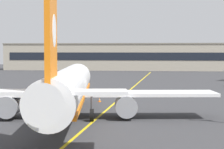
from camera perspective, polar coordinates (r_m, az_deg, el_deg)
name	(u,v)px	position (r m, az deg, el deg)	size (l,w,h in m)	color
ground_plane	(70,143)	(36.79, -5.25, -8.49)	(400.00, 400.00, 0.00)	#353538
taxiway_centreline	(116,101)	(66.05, 0.56, -3.37)	(0.30, 180.00, 0.01)	yellow
airliner_foreground	(68,87)	(49.30, -5.50, -1.61)	(32.36, 41.41, 11.65)	white
safety_cone_by_nose_gear	(100,100)	(65.62, -1.56, -3.19)	(0.44, 0.44, 0.55)	orange
terminal_building	(176,57)	(171.02, 7.94, 2.19)	(128.79, 12.40, 10.05)	#B2A893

